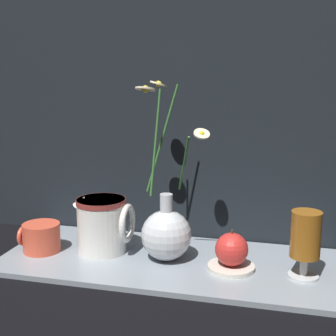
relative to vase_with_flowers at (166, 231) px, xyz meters
The scene contains 9 objects.
ground_plane 0.08m from the vase_with_flowers, ahead, with size 6.00×6.00×0.00m, color black.
shelf 0.07m from the vase_with_flowers, ahead, with size 0.77×0.32×0.01m.
backdrop_wall 0.50m from the vase_with_flowers, 88.02° to the left, with size 1.27×0.02×1.10m.
vase_with_flowers is the anchor object (origin of this frame).
yellow_mug 0.31m from the vase_with_flowers, behind, with size 0.10×0.09×0.07m.
ceramic_pitcher 0.16m from the vase_with_flowers, behind, with size 0.14×0.12×0.14m.
tea_glass 0.30m from the vase_with_flowers, ahead, with size 0.06×0.06×0.14m.
saucer_plate 0.17m from the vase_with_flowers, ahead, with size 0.10×0.10×0.01m.
orange_fruit 0.15m from the vase_with_flowers, ahead, with size 0.07×0.07×0.08m.
Camera 1 is at (0.25, -0.98, 0.44)m, focal length 50.00 mm.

